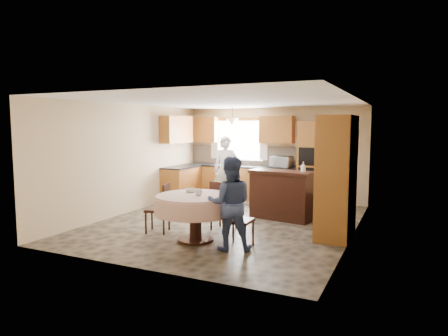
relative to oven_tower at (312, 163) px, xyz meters
name	(u,v)px	position (x,y,z in m)	size (l,w,h in m)	color
floor	(228,222)	(-1.15, -2.69, -1.06)	(5.00, 6.00, 0.01)	brown
ceiling	(228,101)	(-1.15, -2.69, 1.44)	(5.00, 6.00, 0.01)	white
wall_back	(273,154)	(-1.15, 0.31, 0.19)	(5.00, 0.02, 2.50)	tan
wall_front	(138,181)	(-1.15, -5.69, 0.19)	(5.00, 0.02, 2.50)	tan
wall_left	(130,159)	(-3.65, -2.69, 0.19)	(0.02, 6.00, 2.50)	tan
wall_right	(354,168)	(1.35, -2.69, 0.19)	(0.02, 6.00, 2.50)	tan
window	(239,140)	(-2.15, 0.29, 0.54)	(1.40, 0.03, 1.10)	white
curtain_left	(215,138)	(-2.90, 0.24, 0.59)	(0.22, 0.02, 1.15)	white
curtain_right	(264,139)	(-1.40, 0.24, 0.59)	(0.22, 0.02, 1.15)	white
base_cab_back	(240,183)	(-2.00, 0.01, -0.62)	(3.30, 0.60, 0.88)	#B57630
counter_back	(240,166)	(-2.00, 0.01, -0.16)	(3.30, 0.64, 0.04)	black
base_cab_left	(181,184)	(-3.35, -0.89, -0.62)	(0.60, 1.20, 0.88)	#B57630
counter_left	(181,167)	(-3.35, -0.89, -0.16)	(0.64, 1.20, 0.04)	black
backsplash	(244,155)	(-2.00, 0.30, 0.12)	(3.30, 0.02, 0.55)	tan
wall_cab_left	(204,129)	(-3.20, 0.15, 0.85)	(0.85, 0.33, 0.72)	#B9662E
wall_cab_right	(277,130)	(-1.00, 0.15, 0.85)	(0.90, 0.33, 0.72)	#B9662E
wall_cab_side	(176,130)	(-3.48, -0.89, 0.85)	(0.33, 1.20, 0.72)	#B9662E
oven_tower	(312,163)	(0.00, 0.00, 0.00)	(0.66, 0.62, 2.12)	#B57630
oven_upper	(310,157)	(0.00, -0.31, 0.19)	(0.56, 0.01, 0.45)	black
oven_lower	(309,177)	(0.00, -0.31, -0.31)	(0.56, 0.01, 0.45)	black
pendant	(232,122)	(-2.15, -0.19, 1.06)	(0.36, 0.36, 0.18)	beige
sideboard	(282,196)	(-0.23, -1.91, -0.57)	(1.38, 0.57, 0.99)	#38190F
space_heater	(330,208)	(0.77, -1.70, -0.77)	(0.43, 0.30, 0.59)	black
cupboard	(337,177)	(1.07, -2.84, 0.04)	(0.57, 1.15, 2.19)	#B57630
dining_table	(195,205)	(-1.10, -4.15, -0.43)	(1.42, 1.42, 0.81)	#38190F
chair_left	(161,206)	(-1.96, -3.93, -0.55)	(0.50, 0.50, 0.93)	#38190F
chair_back	(222,203)	(-0.99, -3.32, -0.53)	(0.44, 0.44, 0.96)	#38190F
chair_right	(235,215)	(-0.35, -4.18, -0.52)	(0.42, 0.42, 0.97)	#38190F
framed_picture	(355,142)	(1.32, -2.40, 0.64)	(0.06, 0.63, 0.53)	gold
microwave	(281,162)	(-0.81, -0.04, 0.01)	(0.54, 0.36, 0.30)	silver
person_sink	(226,170)	(-2.04, -0.85, -0.19)	(0.64, 0.42, 1.75)	silver
person_dining	(230,204)	(-0.35, -4.36, -0.30)	(0.74, 0.58, 1.52)	navy
bowl_sideboard	(264,171)	(-0.64, -1.91, -0.05)	(0.24, 0.24, 0.06)	#B2B2B2
bottle_sideboard	(303,168)	(0.23, -1.91, 0.06)	(0.11, 0.11, 0.28)	silver
cup_table	(199,193)	(-1.03, -4.16, -0.20)	(0.13, 0.13, 0.10)	#B2B2B2
bowl_table	(191,190)	(-1.32, -3.91, -0.22)	(0.20, 0.20, 0.06)	#B2B2B2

